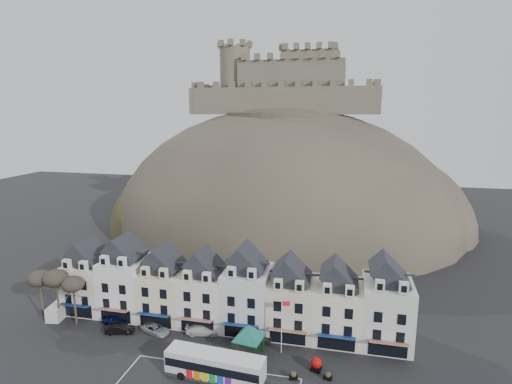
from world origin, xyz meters
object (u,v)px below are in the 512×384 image
white_van (60,309)px  car_white (202,330)px  car_charcoal (258,338)px  bus_shelter (249,332)px  car_black (120,329)px  bus (215,365)px  flagpole (282,323)px  car_navy (115,320)px  car_silver (155,329)px  red_buoy (316,364)px  car_maroon (250,338)px

white_van → car_white: (24.48, -0.00, -0.43)m
white_van → car_charcoal: bearing=-8.6°
bus_shelter → car_black: bearing=-174.8°
bus_shelter → car_white: 9.42m
bus → flagpole: bearing=49.9°
car_navy → car_black: bearing=-130.4°
car_white → car_charcoal: bearing=-102.8°
white_van → car_white: size_ratio=1.07×
car_navy → car_white: (14.29, 0.36, -0.01)m
white_van → car_silver: (17.50, -1.31, -0.49)m
flagpole → red_buoy: bearing=-30.1°
car_navy → flagpole: bearing=-88.5°
bus → car_charcoal: bearing=73.3°
car_black → car_white: 12.43m
red_buoy → car_silver: red_buoy is taller
car_maroon → red_buoy: bearing=-113.2°
bus_shelter → flagpole: (4.24, 1.84, 0.89)m
car_white → car_maroon: size_ratio=1.11×
car_silver → car_maroon: car_maroon is taller
car_navy → car_black: car_navy is taller
bus → car_silver: (-12.12, 8.05, -1.30)m
bus_shelter → white_van: size_ratio=1.39×
car_navy → car_maroon: (21.71, -0.27, 0.03)m
car_maroon → bus: bearing=165.3°
car_navy → car_silver: car_navy is taller
red_buoy → car_maroon: bearing=156.8°
flagpole → car_maroon: 6.34m
red_buoy → car_charcoal: size_ratio=0.48×
bus_shelter → red_buoy: (9.16, -1.00, -2.71)m
flagpole → car_maroon: (-4.92, 1.36, -3.76)m
red_buoy → white_van: bearing=173.4°
car_white → car_maroon: 7.45m
bus_shelter → car_silver: (-15.08, 2.52, -2.97)m
flagpole → car_charcoal: size_ratio=2.13×
flagpole → bus: bearing=-134.3°
bus → flagpole: flagpole is taller
bus_shelter → car_navy: bus_shelter is taller
bus_shelter → flagpole: size_ratio=0.92×
car_black → flagpole: bearing=-104.0°
flagpole → white_van: flagpole is taller
red_buoy → bus: bearing=-159.5°
car_silver → car_maroon: bearing=-67.2°
white_van → car_charcoal: 33.11m
white_van → car_white: 24.48m
bus → car_maroon: bus is taller
car_white → white_van: bearing=78.8°
white_van → bus_shelter: bearing=-14.9°
red_buoy → car_charcoal: (-8.64, 4.59, -0.30)m
bus_shelter → car_silver: bus_shelter is taller
car_navy → car_black: size_ratio=1.01×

